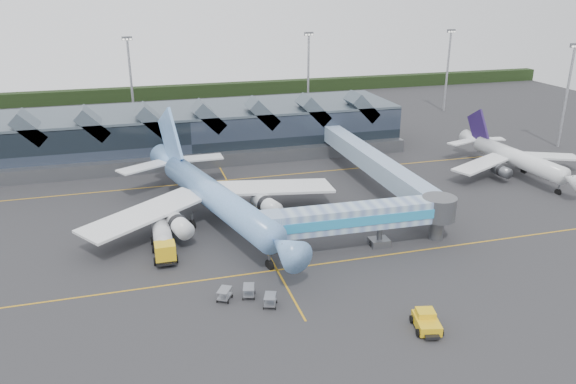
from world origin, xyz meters
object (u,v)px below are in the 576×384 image
object	(u,v)px
regional_jet	(514,157)
fuel_truck	(163,239)
main_airliner	(213,195)
pushback_tug	(426,322)
jet_bridge	(373,216)

from	to	relation	value
regional_jet	fuel_truck	size ratio (longest dim) A/B	2.97
main_airliner	fuel_truck	bearing A→B (deg)	-149.59
fuel_truck	main_airliner	bearing A→B (deg)	45.51
regional_jet	main_airliner	bearing A→B (deg)	-177.23
main_airliner	fuel_truck	world-z (taller)	main_airliner
fuel_truck	pushback_tug	world-z (taller)	fuel_truck
jet_bridge	fuel_truck	bearing A→B (deg)	169.04
regional_jet	jet_bridge	bearing A→B (deg)	-155.12
main_airliner	regional_jet	world-z (taller)	main_airliner
main_airliner	pushback_tug	bearing A→B (deg)	-78.61
fuel_truck	regional_jet	bearing A→B (deg)	12.88
main_airliner	fuel_truck	size ratio (longest dim) A/B	4.44
fuel_truck	pushback_tug	size ratio (longest dim) A/B	2.26
main_airliner	jet_bridge	xyz separation A→B (m)	(19.65, -14.40, 0.05)
main_airliner	pushback_tug	distance (m)	38.46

